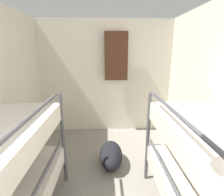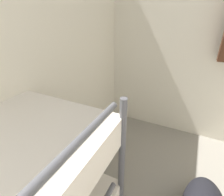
% 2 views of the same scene
% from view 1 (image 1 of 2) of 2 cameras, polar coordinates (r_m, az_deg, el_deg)
% --- Properties ---
extents(wall_back, '(2.77, 0.06, 2.26)m').
position_cam_1_polar(wall_back, '(3.60, -2.11, 6.66)').
color(wall_back, beige).
rests_on(wall_back, ground_plane).
extents(duffel_bag, '(0.33, 0.62, 0.33)m').
position_cam_1_polar(duffel_bag, '(2.71, -0.33, -18.13)').
color(duffel_bag, black).
rests_on(duffel_bag, ground_plane).
extents(hanging_coat, '(0.44, 0.12, 0.90)m').
position_cam_1_polar(hanging_coat, '(3.42, 1.35, 13.46)').
color(hanging_coat, '#472819').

